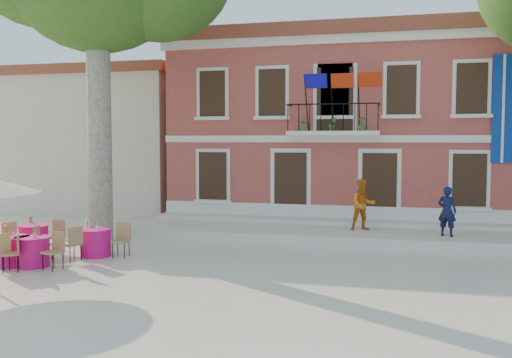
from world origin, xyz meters
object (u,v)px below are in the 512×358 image
Objects in this scene: cafe_table_3 at (96,241)px; pedestrian_navy at (447,211)px; cafe_table_0 at (33,237)px; cafe_table_1 at (12,250)px; pedestrian_orange at (363,205)px; cafe_table_2 at (33,250)px.

pedestrian_navy is at bearing 22.83° from cafe_table_3.
cafe_table_0 is 1.92m from cafe_table_1.
pedestrian_navy is 0.85× the size of cafe_table_1.
cafe_table_1 is (-11.21, -5.67, -0.65)m from pedestrian_navy.
cafe_table_1 is at bearing -70.39° from cafe_table_0.
cafe_table_0 and cafe_table_1 have the same top height.
cafe_table_0 is at bearing -173.59° from pedestrian_orange.
cafe_table_3 is at bearing 60.07° from cafe_table_2.
cafe_table_0 is (-9.26, -4.43, -0.71)m from pedestrian_orange.
cafe_table_3 is (-7.10, -4.65, -0.71)m from pedestrian_orange.
cafe_table_3 is (-9.69, -4.08, -0.64)m from pedestrian_navy.
pedestrian_orange is 0.90× the size of cafe_table_0.
pedestrian_orange reaches higher than cafe_table_1.
cafe_table_2 is (1.26, -1.79, 0.00)m from cafe_table_0.
cafe_table_0 is (-11.85, -3.85, -0.64)m from pedestrian_navy.
cafe_table_2 is at bearing 47.85° from pedestrian_navy.
pedestrian_orange is 10.29m from cafe_table_0.
pedestrian_navy is 12.48m from cafe_table_0.
pedestrian_navy is at bearing 18.02° from cafe_table_0.
cafe_table_1 is 1.00× the size of cafe_table_2.
pedestrian_orange is at bearing 35.91° from cafe_table_1.
cafe_table_1 is 2.19m from cafe_table_3.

